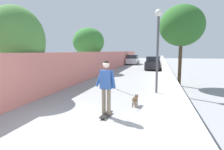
# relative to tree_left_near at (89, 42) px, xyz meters

# --- Properties ---
(ground_plane) EXTENTS (80.00, 80.00, 0.00)m
(ground_plane) POSITION_rel_tree_left_near_xyz_m (1.00, -4.38, -3.06)
(ground_plane) COLOR gray
(wall_left) EXTENTS (48.00, 0.30, 2.09)m
(wall_left) POSITION_rel_tree_left_near_xyz_m (-1.00, -1.47, -2.01)
(wall_left) COLOR #CC726B
(wall_left) RESTS_ON ground
(fence_right) EXTENTS (48.00, 0.30, 1.20)m
(fence_right) POSITION_rel_tree_left_near_xyz_m (-1.00, -7.29, -2.46)
(fence_right) COLOR silver
(fence_right) RESTS_ON ground
(tree_left_near) EXTENTS (3.07, 3.07, 4.45)m
(tree_left_near) POSITION_rel_tree_left_near_xyz_m (0.00, 0.00, 0.00)
(tree_left_near) COLOR brown
(tree_left_near) RESTS_ON ground
(tree_right_mid) EXTENTS (2.63, 2.63, 4.89)m
(tree_right_mid) POSITION_rel_tree_left_near_xyz_m (-5.50, -8.07, 0.59)
(tree_right_mid) COLOR #473523
(tree_right_mid) RESTS_ON ground
(tree_left_far) EXTENTS (2.77, 2.77, 4.29)m
(tree_left_far) POSITION_rel_tree_left_near_xyz_m (-10.00, -0.17, -0.42)
(tree_left_far) COLOR #473523
(tree_left_far) RESTS_ON ground
(lamp_post) EXTENTS (0.36, 0.36, 4.22)m
(lamp_post) POSITION_rel_tree_left_near_xyz_m (-7.75, -6.74, -0.16)
(lamp_post) COLOR #4C4C51
(lamp_post) RESTS_ON ground
(skateboard) EXTENTS (0.82, 0.28, 0.08)m
(skateboard) POSITION_rel_tree_left_near_xyz_m (-11.83, -5.18, -2.99)
(skateboard) COLOR black
(skateboard) RESTS_ON ground
(person_skateboarder) EXTENTS (0.26, 0.71, 1.78)m
(person_skateboarder) POSITION_rel_tree_left_near_xyz_m (-11.83, -5.18, -1.93)
(person_skateboarder) COLOR #726651
(person_skateboarder) RESTS_ON skateboard
(dog) EXTENTS (1.72, 0.91, 1.06)m
(dog) POSITION_rel_tree_left_near_xyz_m (-10.42, -5.96, -2.78)
(dog) COLOR brown
(dog) RESTS_ON ground
(car_near) EXTENTS (4.11, 1.80, 1.54)m
(car_near) POSITION_rel_tree_left_near_xyz_m (5.02, -6.14, -2.34)
(car_near) COLOR black
(car_near) RESTS_ON ground
(car_far) EXTENTS (4.29, 1.80, 1.54)m
(car_far) POSITION_rel_tree_left_near_xyz_m (13.03, -2.62, -2.34)
(car_far) COLOR silver
(car_far) RESTS_ON ground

